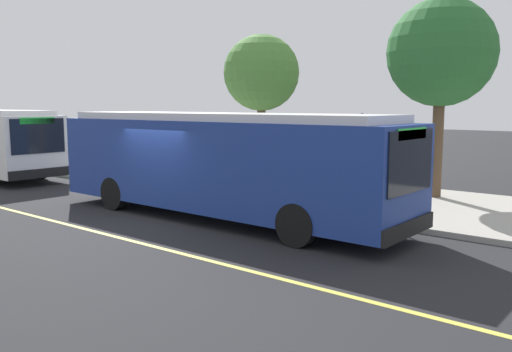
# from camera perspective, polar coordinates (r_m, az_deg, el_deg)

# --- Properties ---
(ground_plane) EXTENTS (120.00, 120.00, 0.00)m
(ground_plane) POSITION_cam_1_polar(r_m,az_deg,el_deg) (15.49, -9.84, -4.38)
(ground_plane) COLOR #232326
(sidewalk_curb) EXTENTS (44.00, 6.40, 0.15)m
(sidewalk_curb) POSITION_cam_1_polar(r_m,az_deg,el_deg) (19.84, 3.38, -1.45)
(sidewalk_curb) COLOR #A8A399
(sidewalk_curb) RESTS_ON ground_plane
(lane_stripe_center) EXTENTS (36.00, 0.14, 0.01)m
(lane_stripe_center) POSITION_cam_1_polar(r_m,az_deg,el_deg) (14.19, -16.61, -5.68)
(lane_stripe_center) COLOR #E0D64C
(lane_stripe_center) RESTS_ON ground_plane
(transit_bus_main) EXTENTS (11.21, 2.65, 2.95)m
(transit_bus_main) POSITION_cam_1_polar(r_m,az_deg,el_deg) (14.99, -3.80, 1.57)
(transit_bus_main) COLOR navy
(transit_bus_main) RESTS_ON ground_plane
(bus_shelter) EXTENTS (2.90, 1.60, 2.48)m
(bus_shelter) POSITION_cam_1_polar(r_m,az_deg,el_deg) (19.25, 6.00, 3.77)
(bus_shelter) COLOR #333338
(bus_shelter) RESTS_ON sidewalk_curb
(waiting_bench) EXTENTS (1.60, 0.48, 0.95)m
(waiting_bench) POSITION_cam_1_polar(r_m,az_deg,el_deg) (19.40, 6.44, -0.02)
(waiting_bench) COLOR brown
(waiting_bench) RESTS_ON sidewalk_curb
(route_sign_post) EXTENTS (0.44, 0.08, 2.80)m
(route_sign_post) POSITION_cam_1_polar(r_m,az_deg,el_deg) (15.27, 11.09, 2.84)
(route_sign_post) COLOR #333338
(route_sign_post) RESTS_ON sidewalk_curb
(pedestrian_commuter) EXTENTS (0.24, 0.40, 1.69)m
(pedestrian_commuter) POSITION_cam_1_polar(r_m,az_deg,el_deg) (17.95, 3.72, 0.96)
(pedestrian_commuter) COLOR #282D47
(pedestrian_commuter) RESTS_ON sidewalk_curb
(street_tree_near_shelter) EXTENTS (3.23, 3.23, 5.99)m
(street_tree_near_shelter) POSITION_cam_1_polar(r_m,az_deg,el_deg) (23.27, 0.58, 10.80)
(street_tree_near_shelter) COLOR brown
(street_tree_near_shelter) RESTS_ON sidewalk_curb
(street_tree_upstreet) EXTENTS (3.46, 3.46, 6.42)m
(street_tree_upstreet) POSITION_cam_1_polar(r_m,az_deg,el_deg) (18.63, 19.04, 12.18)
(street_tree_upstreet) COLOR brown
(street_tree_upstreet) RESTS_ON sidewalk_curb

